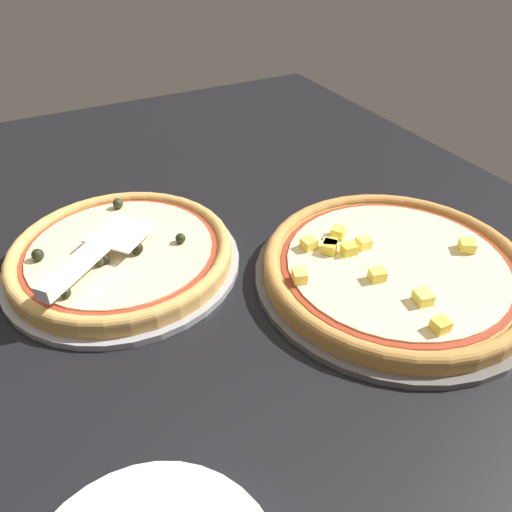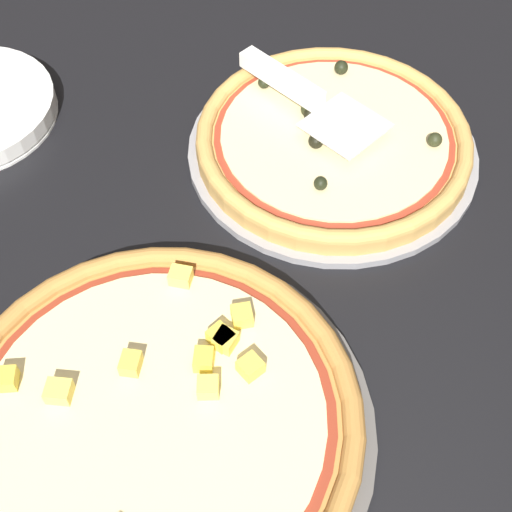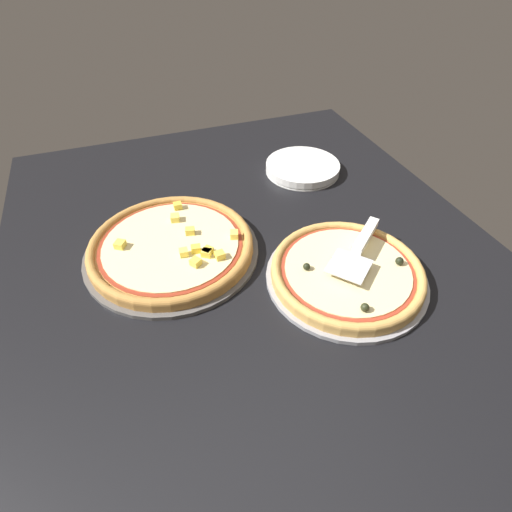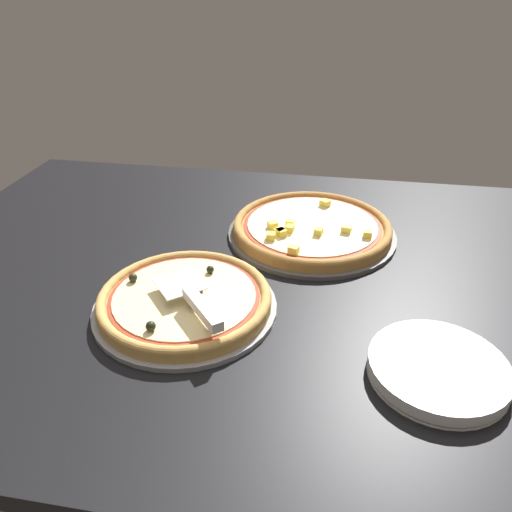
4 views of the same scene
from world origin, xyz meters
TOP-DOWN VIEW (x-y plane):
  - ground_plane at (0.00, 0.00)cm, footprint 155.56×115.79cm
  - pizza_pan_front at (-7.61, -16.09)cm, footprint 35.31×35.31cm
  - pizza_front at (-7.61, -16.11)cm, footprint 33.19×33.19cm
  - pizza_pan_back at (14.09, 18.23)cm, footprint 40.82×40.82cm
  - pizza_back at (14.08, 18.18)cm, footprint 38.37×38.37cm
  - serving_spatula at (-3.49, -21.56)cm, footprint 17.28×19.17cm

SIDE VIEW (x-z plane):
  - ground_plane at x=0.00cm, z-range -3.60..0.00cm
  - pizza_pan_front at x=-7.61cm, z-range 0.00..1.00cm
  - pizza_pan_back at x=14.09cm, z-range 0.00..1.00cm
  - pizza_back at x=14.08cm, z-range 0.57..4.29cm
  - pizza_front at x=-7.61cm, z-range 0.43..4.55cm
  - serving_spatula at x=-3.49cm, z-range 4.92..6.92cm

